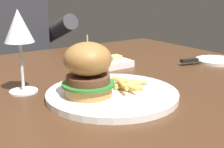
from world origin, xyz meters
TOP-DOWN VIEW (x-y plane):
  - dining_table at (0.00, 0.00)m, footprint 1.26×0.99m
  - main_plate at (0.03, -0.11)m, footprint 0.29×0.29m
  - burger_sandwich at (-0.03, -0.10)m, footprint 0.11×0.11m
  - fries_pile at (0.07, -0.11)m, footprint 0.10×0.13m
  - wine_glass at (-0.12, 0.04)m, footprint 0.07×0.07m
  - bread_plate at (0.50, -0.02)m, footprint 0.14×0.14m
  - table_knife at (0.45, -0.01)m, footprint 0.21×0.06m
  - butter_dish at (0.19, 0.11)m, footprint 0.10×0.07m
  - diner_person at (0.04, 0.77)m, footprint 0.51×0.36m

SIDE VIEW (x-z plane):
  - diner_person at x=0.04m, z-range -0.02..1.15m
  - dining_table at x=0.00m, z-range 0.29..1.03m
  - bread_plate at x=0.50m, z-range 0.74..0.75m
  - main_plate at x=0.03m, z-range 0.74..0.75m
  - butter_dish at x=0.19m, z-range 0.73..0.77m
  - table_knife at x=0.45m, z-range 0.75..0.76m
  - fries_pile at x=0.07m, z-range 0.75..0.77m
  - burger_sandwich at x=-0.03m, z-range 0.75..0.88m
  - wine_glass at x=-0.12m, z-range 0.79..0.98m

